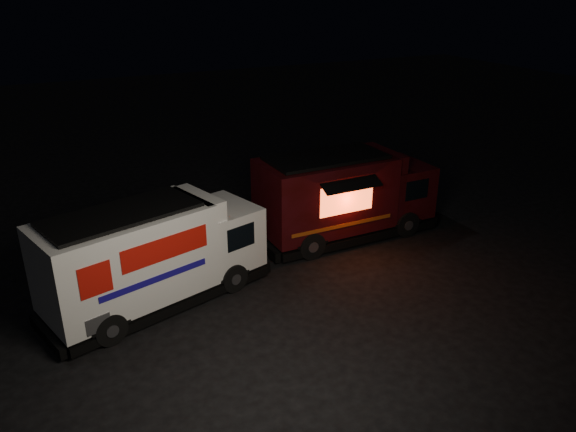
# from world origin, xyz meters

# --- Properties ---
(ground) EXTENTS (80.00, 80.00, 0.00)m
(ground) POSITION_xyz_m (0.00, 0.00, 0.00)
(ground) COLOR black
(ground) RESTS_ON ground
(white_truck) EXTENTS (6.57, 3.75, 2.82)m
(white_truck) POSITION_xyz_m (-2.81, 1.70, 1.41)
(white_truck) COLOR white
(white_truck) RESTS_ON ground
(red_truck) EXTENTS (6.27, 2.35, 2.91)m
(red_truck) POSITION_xyz_m (3.91, 3.09, 1.45)
(red_truck) COLOR #35090F
(red_truck) RESTS_ON ground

